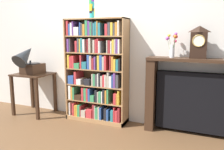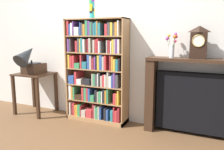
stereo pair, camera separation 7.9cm
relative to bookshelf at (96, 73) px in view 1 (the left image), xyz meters
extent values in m
cube|color=brown|center=(0.00, -0.14, -0.76)|extent=(8.18, 6.40, 0.02)
cube|color=silver|center=(0.13, 0.19, 0.55)|extent=(5.18, 0.08, 2.60)
cube|color=#A87A4C|center=(-0.47, 0.01, 0.03)|extent=(0.02, 0.29, 1.57)
cube|color=#A87A4C|center=(0.47, 0.01, 0.03)|extent=(0.02, 0.29, 1.57)
cube|color=brown|center=(0.00, 0.15, 0.03)|extent=(0.96, 0.01, 1.57)
cube|color=#A87A4C|center=(0.00, 0.01, 0.81)|extent=(0.96, 0.29, 0.02)
cube|color=#A87A4C|center=(0.00, 0.01, -0.72)|extent=(0.96, 0.29, 0.06)
cube|color=white|center=(-0.43, -0.01, -0.59)|extent=(0.02, 0.24, 0.20)
cube|color=#C63338|center=(-0.36, -0.03, -0.59)|extent=(0.03, 0.20, 0.20)
cube|color=orange|center=(-0.33, -0.03, -0.61)|extent=(0.03, 0.20, 0.17)
cube|color=gold|center=(-0.30, 0.00, -0.61)|extent=(0.02, 0.25, 0.17)
cube|color=#388E56|center=(-0.26, 0.00, -0.60)|extent=(0.04, 0.25, 0.18)
cube|color=maroon|center=(-0.23, -0.01, -0.61)|extent=(0.02, 0.24, 0.17)
cube|color=#B2A893|center=(-0.18, -0.03, -0.64)|extent=(0.08, 0.20, 0.11)
cube|color=#C63338|center=(-0.08, -0.04, -0.63)|extent=(0.10, 0.18, 0.13)
cube|color=maroon|center=(0.00, -0.02, -0.58)|extent=(0.03, 0.21, 0.22)
cube|color=#B2A893|center=(0.02, -0.02, -0.59)|extent=(0.02, 0.21, 0.21)
cube|color=#388E56|center=(0.05, 0.00, -0.60)|extent=(0.04, 0.25, 0.18)
cube|color=#B2A893|center=(0.09, -0.02, -0.59)|extent=(0.02, 0.22, 0.20)
cube|color=#2D519E|center=(0.11, -0.03, -0.60)|extent=(0.02, 0.19, 0.19)
cube|color=black|center=(0.19, -0.03, -0.60)|extent=(0.04, 0.19, 0.19)
cube|color=#2D519E|center=(0.23, -0.01, -0.61)|extent=(0.03, 0.23, 0.17)
cube|color=teal|center=(0.30, -0.02, -0.61)|extent=(0.04, 0.22, 0.17)
cube|color=#C63338|center=(0.34, -0.02, -0.59)|extent=(0.02, 0.22, 0.21)
cube|color=#C63338|center=(0.37, -0.03, -0.61)|extent=(0.04, 0.20, 0.17)
cube|color=maroon|center=(0.41, -0.03, -0.58)|extent=(0.03, 0.20, 0.22)
cube|color=#A87A4C|center=(0.00, 0.01, -0.44)|extent=(0.93, 0.27, 0.02)
cube|color=white|center=(-0.42, -0.02, -0.32)|extent=(0.04, 0.22, 0.22)
cube|color=orange|center=(-0.38, 0.00, -0.33)|extent=(0.03, 0.25, 0.20)
cube|color=#388E56|center=(-0.35, -0.02, -0.33)|extent=(0.03, 0.21, 0.19)
cube|color=#382316|center=(-0.27, -0.03, -0.39)|extent=(0.12, 0.19, 0.08)
cube|color=#C63338|center=(-0.19, -0.02, -0.33)|extent=(0.04, 0.21, 0.20)
cube|color=#388E56|center=(-0.14, -0.02, -0.33)|extent=(0.04, 0.21, 0.20)
cube|color=#C63338|center=(-0.11, -0.02, -0.32)|extent=(0.03, 0.22, 0.20)
cube|color=#2D519E|center=(-0.07, -0.02, -0.33)|extent=(0.03, 0.22, 0.19)
cube|color=#388E56|center=(-0.02, -0.04, -0.38)|extent=(0.06, 0.17, 0.10)
cube|color=black|center=(0.04, -0.02, -0.33)|extent=(0.04, 0.21, 0.18)
cube|color=#B2A893|center=(0.08, 0.00, -0.34)|extent=(0.02, 0.25, 0.16)
cube|color=#388E56|center=(0.11, -0.01, -0.34)|extent=(0.03, 0.23, 0.17)
cube|color=white|center=(0.14, -0.01, -0.34)|extent=(0.02, 0.24, 0.17)
cube|color=black|center=(0.17, -0.02, -0.32)|extent=(0.03, 0.21, 0.20)
cube|color=orange|center=(0.21, 0.00, -0.33)|extent=(0.02, 0.25, 0.20)
cube|color=#388E56|center=(0.24, -0.02, -0.32)|extent=(0.02, 0.21, 0.21)
cube|color=#C63338|center=(0.35, -0.03, -0.34)|extent=(0.04, 0.20, 0.16)
cube|color=orange|center=(0.38, -0.01, -0.34)|extent=(0.02, 0.24, 0.16)
cube|color=gold|center=(0.40, -0.02, -0.32)|extent=(0.02, 0.21, 0.21)
cube|color=#A87A4C|center=(0.00, 0.01, -0.19)|extent=(0.93, 0.27, 0.02)
cube|color=#2D519E|center=(-0.39, -0.03, -0.11)|extent=(0.10, 0.20, 0.13)
cube|color=#C63338|center=(-0.31, -0.01, -0.08)|extent=(0.03, 0.24, 0.19)
cube|color=white|center=(-0.25, -0.03, -0.13)|extent=(0.08, 0.19, 0.09)
cube|color=black|center=(-0.11, -0.02, -0.13)|extent=(0.10, 0.22, 0.09)
cube|color=#B2A893|center=(-0.01, -0.02, -0.09)|extent=(0.02, 0.21, 0.18)
cube|color=#388E56|center=(0.02, -0.03, -0.09)|extent=(0.03, 0.20, 0.18)
cube|color=#424247|center=(0.05, -0.01, -0.09)|extent=(0.03, 0.23, 0.18)
cube|color=white|center=(0.08, -0.03, -0.08)|extent=(0.02, 0.20, 0.19)
cube|color=black|center=(0.11, -0.02, -0.08)|extent=(0.02, 0.22, 0.20)
cube|color=#B2A893|center=(0.14, -0.01, -0.10)|extent=(0.03, 0.23, 0.16)
cube|color=#C63338|center=(0.17, -0.03, -0.09)|extent=(0.03, 0.20, 0.18)
cube|color=white|center=(0.20, 0.00, -0.09)|extent=(0.02, 0.25, 0.18)
cube|color=#B2A893|center=(0.22, -0.02, -0.09)|extent=(0.02, 0.21, 0.17)
cube|color=#B2A893|center=(0.24, -0.01, -0.07)|extent=(0.03, 0.24, 0.22)
cube|color=white|center=(0.28, -0.01, -0.09)|extent=(0.04, 0.24, 0.17)
cube|color=#2D519E|center=(0.31, -0.01, -0.08)|extent=(0.02, 0.23, 0.19)
cube|color=#663884|center=(0.34, -0.01, -0.07)|extent=(0.03, 0.24, 0.22)
cube|color=#424247|center=(0.38, -0.01, -0.08)|extent=(0.04, 0.24, 0.19)
cube|color=#A87A4C|center=(0.00, 0.01, 0.06)|extent=(0.93, 0.27, 0.02)
cube|color=gold|center=(-0.42, -0.03, 0.17)|extent=(0.03, 0.20, 0.20)
cube|color=#C63338|center=(-0.39, -0.01, 0.16)|extent=(0.03, 0.24, 0.18)
cube|color=#C63338|center=(-0.35, -0.02, 0.17)|extent=(0.04, 0.22, 0.19)
cube|color=#388E56|center=(-0.28, -0.02, 0.11)|extent=(0.09, 0.22, 0.08)
cube|color=#C63338|center=(-0.21, -0.03, 0.17)|extent=(0.02, 0.20, 0.21)
cube|color=teal|center=(-0.15, -0.04, 0.13)|extent=(0.08, 0.17, 0.11)
cube|color=#2D519E|center=(-0.08, -0.03, 0.18)|extent=(0.04, 0.19, 0.21)
cube|color=#B2A893|center=(-0.04, 0.00, 0.17)|extent=(0.03, 0.25, 0.20)
cube|color=maroon|center=(0.00, -0.01, 0.16)|extent=(0.04, 0.23, 0.17)
cube|color=#663884|center=(0.03, -0.02, 0.17)|extent=(0.02, 0.22, 0.19)
cube|color=black|center=(0.06, 0.00, 0.17)|extent=(0.02, 0.25, 0.20)
cube|color=gold|center=(0.09, -0.03, 0.18)|extent=(0.03, 0.20, 0.21)
cube|color=#2D519E|center=(0.13, -0.02, 0.18)|extent=(0.04, 0.21, 0.22)
cube|color=#B2A893|center=(0.17, -0.01, 0.17)|extent=(0.03, 0.24, 0.20)
cube|color=#C63338|center=(0.20, -0.01, 0.18)|extent=(0.03, 0.24, 0.21)
cube|color=maroon|center=(0.28, -0.02, 0.18)|extent=(0.02, 0.21, 0.22)
cube|color=orange|center=(0.31, -0.01, 0.17)|extent=(0.03, 0.23, 0.20)
cube|color=gold|center=(0.34, -0.02, 0.15)|extent=(0.03, 0.22, 0.17)
cube|color=teal|center=(0.38, 0.00, 0.15)|extent=(0.03, 0.25, 0.16)
cube|color=black|center=(0.42, -0.03, 0.16)|extent=(0.02, 0.19, 0.18)
cube|color=#A87A4C|center=(0.00, 0.01, 0.31)|extent=(0.93, 0.27, 0.02)
cube|color=#663884|center=(-0.42, -0.02, 0.42)|extent=(0.03, 0.23, 0.20)
cube|color=#424247|center=(-0.39, -0.01, 0.42)|extent=(0.02, 0.23, 0.20)
cube|color=#C63338|center=(-0.28, -0.03, 0.40)|extent=(0.04, 0.20, 0.17)
cube|color=#424247|center=(-0.24, 0.00, 0.42)|extent=(0.03, 0.25, 0.21)
cube|color=gold|center=(-0.21, -0.01, 0.42)|extent=(0.02, 0.24, 0.20)
cube|color=teal|center=(-0.19, -0.02, 0.42)|extent=(0.03, 0.22, 0.21)
cube|color=white|center=(-0.15, -0.02, 0.42)|extent=(0.03, 0.22, 0.19)
cube|color=maroon|center=(-0.08, -0.03, 0.42)|extent=(0.02, 0.20, 0.20)
cube|color=#B2A893|center=(-0.05, -0.01, 0.42)|extent=(0.03, 0.23, 0.21)
cube|color=#B2A893|center=(0.02, -0.03, 0.41)|extent=(0.03, 0.20, 0.19)
cube|color=#C63338|center=(0.05, -0.01, 0.42)|extent=(0.02, 0.24, 0.20)
cube|color=#C63338|center=(0.08, -0.02, 0.42)|extent=(0.02, 0.22, 0.21)
cube|color=white|center=(0.11, -0.03, 0.40)|extent=(0.02, 0.20, 0.17)
cube|color=#424247|center=(0.13, -0.03, 0.40)|extent=(0.02, 0.19, 0.16)
cube|color=#B2A893|center=(0.23, -0.03, 0.41)|extent=(0.02, 0.20, 0.18)
cube|color=maroon|center=(0.26, -0.02, 0.41)|extent=(0.04, 0.22, 0.18)
cube|color=white|center=(0.29, -0.03, 0.41)|extent=(0.02, 0.20, 0.17)
cube|color=gold|center=(0.32, -0.01, 0.42)|extent=(0.03, 0.25, 0.19)
cube|color=#B2A893|center=(0.35, -0.02, 0.42)|extent=(0.02, 0.21, 0.20)
cube|color=#663884|center=(0.38, -0.03, 0.42)|extent=(0.03, 0.19, 0.20)
cube|color=white|center=(0.41, -0.03, 0.42)|extent=(0.02, 0.20, 0.20)
cube|color=#A87A4C|center=(0.00, 0.01, 0.56)|extent=(0.93, 0.27, 0.02)
cube|color=#C63338|center=(-0.42, -0.01, 0.68)|extent=(0.03, 0.23, 0.22)
cube|color=#2D519E|center=(-0.39, -0.03, 0.65)|extent=(0.02, 0.20, 0.17)
cube|color=white|center=(-0.36, -0.03, 0.66)|extent=(0.03, 0.20, 0.19)
cube|color=#663884|center=(-0.33, -0.02, 0.67)|extent=(0.02, 0.21, 0.21)
cube|color=white|center=(-0.27, -0.04, 0.63)|extent=(0.08, 0.18, 0.12)
cube|color=#2D519E|center=(-0.20, -0.03, 0.66)|extent=(0.02, 0.19, 0.19)
cube|color=#424247|center=(-0.18, -0.03, 0.66)|extent=(0.02, 0.20, 0.18)
cube|color=orange|center=(-0.14, -0.02, 0.65)|extent=(0.04, 0.22, 0.16)
cube|color=#388E56|center=(-0.10, -0.03, 0.68)|extent=(0.04, 0.20, 0.22)
cube|color=#663884|center=(-0.06, -0.03, 0.67)|extent=(0.03, 0.19, 0.21)
cube|color=#388E56|center=(-0.03, -0.01, 0.66)|extent=(0.02, 0.23, 0.19)
cube|color=#424247|center=(0.00, -0.02, 0.67)|extent=(0.02, 0.22, 0.20)
cube|color=teal|center=(0.02, -0.03, 0.66)|extent=(0.03, 0.19, 0.18)
cube|color=teal|center=(0.05, -0.02, 0.66)|extent=(0.03, 0.21, 0.19)
cube|color=orange|center=(0.08, 0.00, 0.67)|extent=(0.02, 0.25, 0.21)
cube|color=teal|center=(0.11, -0.01, 0.66)|extent=(0.04, 0.24, 0.18)
cube|color=#C63338|center=(0.22, -0.02, 0.65)|extent=(0.04, 0.21, 0.16)
cube|color=#424247|center=(0.26, -0.02, 0.66)|extent=(0.04, 0.22, 0.18)
cube|color=gold|center=(0.30, -0.01, 0.66)|extent=(0.04, 0.24, 0.18)
cube|color=#424247|center=(0.34, -0.03, 0.65)|extent=(0.02, 0.19, 0.17)
cube|color=orange|center=(0.37, -0.03, 0.66)|extent=(0.03, 0.20, 0.18)
cube|color=white|center=(0.40, -0.01, 0.67)|extent=(0.02, 0.23, 0.20)
cylinder|color=#28B2B7|center=(-0.05, -0.03, 0.86)|extent=(0.08, 0.08, 0.10)
cylinder|color=white|center=(-0.05, -0.02, 0.88)|extent=(0.08, 0.08, 0.10)
cylinder|color=yellow|center=(-0.05, -0.02, 0.90)|extent=(0.08, 0.08, 0.10)
cylinder|color=blue|center=(-0.05, -0.02, 0.92)|extent=(0.08, 0.08, 0.10)
cylinder|color=black|center=(-0.05, -0.03, 0.93)|extent=(0.08, 0.08, 0.10)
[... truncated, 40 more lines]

